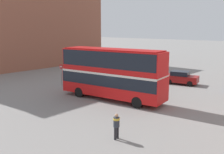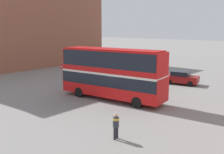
{
  "view_description": "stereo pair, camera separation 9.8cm",
  "coord_description": "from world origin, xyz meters",
  "views": [
    {
      "loc": [
        16.11,
        -18.32,
        6.83
      ],
      "look_at": [
        -0.01,
        0.05,
        2.19
      ],
      "focal_mm": 42.0,
      "sensor_mm": 36.0,
      "label": 1
    },
    {
      "loc": [
        16.18,
        -18.25,
        6.83
      ],
      "look_at": [
        -0.01,
        0.05,
        2.19
      ],
      "focal_mm": 42.0,
      "sensor_mm": 36.0,
      "label": 2
    }
  ],
  "objects": [
    {
      "name": "building_row_left",
      "position": [
        -26.23,
        6.04,
        9.02
      ],
      "size": [
        9.83,
        30.43,
        18.03
      ],
      "color": "#935642",
      "rests_on": "ground_plane"
    },
    {
      "name": "no_entry_sign",
      "position": [
        -8.34,
        0.52,
        1.72
      ],
      "size": [
        0.58,
        0.08,
        2.6
      ],
      "color": "gray",
      "rests_on": "ground_plane"
    },
    {
      "name": "parked_car_side_street",
      "position": [
        1.76,
        10.8,
        0.81
      ],
      "size": [
        4.27,
        2.7,
        1.6
      ],
      "rotation": [
        0.0,
        0.0,
        0.23
      ],
      "color": "maroon",
      "rests_on": "ground_plane"
    },
    {
      "name": "parked_car_kerb_far",
      "position": [
        -8.11,
        9.46,
        0.79
      ],
      "size": [
        4.37,
        1.88,
        1.55
      ],
      "rotation": [
        0.0,
        0.0,
        3.16
      ],
      "color": "silver",
      "rests_on": "ground_plane"
    },
    {
      "name": "ground_plane",
      "position": [
        0.0,
        0.0,
        0.0
      ],
      "size": [
        240.0,
        240.0,
        0.0
      ],
      "primitive_type": "plane",
      "color": "gray"
    },
    {
      "name": "pedestrian_foreground",
      "position": [
        6.24,
        -6.65,
        1.01
      ],
      "size": [
        0.43,
        0.43,
        1.65
      ],
      "rotation": [
        0.0,
        0.0,
        3.2
      ],
      "color": "#232328",
      "rests_on": "ground_plane"
    },
    {
      "name": "double_decker_bus",
      "position": [
        -0.01,
        0.05,
        2.78
      ],
      "size": [
        10.71,
        3.9,
        4.87
      ],
      "rotation": [
        0.0,
        0.0,
        0.13
      ],
      "color": "red",
      "rests_on": "ground_plane"
    }
  ]
}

